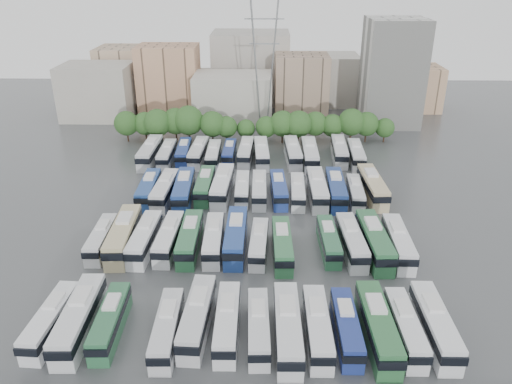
{
  "coord_description": "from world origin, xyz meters",
  "views": [
    {
      "loc": [
        2.43,
        -68.14,
        38.26
      ],
      "look_at": [
        0.94,
        7.94,
        3.0
      ],
      "focal_mm": 35.0,
      "sensor_mm": 36.0,
      "label": 1
    }
  ],
  "objects_px": {
    "bus_r1_s13": "(398,242)",
    "apartment_tower": "(392,73)",
    "electricity_pylon": "(264,55)",
    "bus_r1_s1": "(124,235)",
    "bus_r0_s4": "(167,328)",
    "bus_r2_s4": "(205,185)",
    "bus_r2_s12": "(355,192)",
    "bus_r1_s3": "(169,238)",
    "bus_r2_s8": "(279,189)",
    "bus_r3_s4": "(213,155)",
    "bus_r3_s10": "(310,154)",
    "bus_r0_s12": "(405,327)",
    "bus_r3_s5": "(229,153)",
    "bus_r2_s11": "(336,189)",
    "bus_r0_s0": "(51,320)",
    "bus_r2_s13": "(372,186)",
    "bus_r1_s10": "(329,240)",
    "bus_r3_s6": "(246,152)",
    "bus_r2_s5": "(223,185)",
    "bus_r3_s1": "(167,154)",
    "bus_r0_s8": "(288,327)",
    "bus_r1_s0": "(102,238)",
    "bus_r2_s9": "(298,191)",
    "bus_r0_s7": "(258,326)",
    "bus_r3_s3": "(198,152)",
    "bus_r3_s13": "(356,154)",
    "bus_r0_s13": "(435,324)",
    "bus_r1_s8": "(282,244)",
    "bus_r0_s11": "(378,326)",
    "bus_r2_s10": "(317,189)",
    "bus_r3_s0": "(150,152)",
    "bus_r3_s2": "(184,152)",
    "bus_r3_s7": "(261,153)",
    "bus_r3_s12": "(339,151)",
    "bus_r2_s1": "(149,189)",
    "bus_r1_s6": "(236,236)",
    "bus_r2_s2": "(165,190)",
    "bus_r1_s11": "(351,241)",
    "bus_r2_s7": "(259,189)",
    "bus_r2_s6": "(242,189)",
    "bus_r0_s6": "(227,322)",
    "bus_r1_s7": "(259,243)",
    "bus_r1_s4": "(190,238)",
    "bus_r3_s9": "(293,152)",
    "bus_r0_s5": "(197,316)",
    "bus_r0_s10": "(346,327)",
    "bus_r1_s5": "(214,239)",
    "bus_r2_s3": "(184,189)",
    "bus_r1_s12": "(374,241)"
  },
  "relations": [
    {
      "from": "bus_r0_s13",
      "to": "bus_r1_s12",
      "type": "relative_size",
      "value": 0.91
    },
    {
      "from": "bus_r2_s4",
      "to": "bus_r2_s8",
      "type": "height_order",
      "value": "bus_r2_s4"
    },
    {
      "from": "bus_r2_s1",
      "to": "bus_r3_s4",
      "type": "xyz_separation_m",
      "value": [
        9.72,
        17.53,
        -0.09
      ]
    },
    {
      "from": "bus_r1_s5",
      "to": "bus_r3_s13",
      "type": "xyz_separation_m",
      "value": [
        26.22,
        35.05,
        0.1
      ]
    },
    {
      "from": "bus_r0_s0",
      "to": "bus_r1_s6",
      "type": "xyz_separation_m",
      "value": [
        19.71,
        18.71,
        0.29
      ]
    },
    {
      "from": "bus_r0_s12",
      "to": "bus_r3_s4",
      "type": "relative_size",
      "value": 0.97
    },
    {
      "from": "bus_r2_s1",
      "to": "bus_r3_s7",
      "type": "relative_size",
      "value": 0.95
    },
    {
      "from": "bus_r2_s9",
      "to": "bus_r0_s7",
      "type": "bearing_deg",
      "value": -98.39
    },
    {
      "from": "bus_r0_s11",
      "to": "bus_r2_s10",
      "type": "height_order",
      "value": "bus_r2_s10"
    },
    {
      "from": "bus_r3_s4",
      "to": "bus_r3_s10",
      "type": "bearing_deg",
      "value": -0.78
    },
    {
      "from": "bus_r1_s4",
      "to": "bus_r3_s4",
      "type": "bearing_deg",
      "value": 89.32
    },
    {
      "from": "bus_r1_s8",
      "to": "bus_r0_s8",
      "type": "bearing_deg",
      "value": -91.01
    },
    {
      "from": "bus_r0_s7",
      "to": "bus_r3_s5",
      "type": "xyz_separation_m",
      "value": [
        -6.99,
        55.0,
        0.01
      ]
    },
    {
      "from": "bus_r0_s4",
      "to": "bus_r2_s4",
      "type": "xyz_separation_m",
      "value": [
        -0.17,
        38.18,
        0.13
      ]
    },
    {
      "from": "bus_r0_s0",
      "to": "bus_r2_s13",
      "type": "distance_m",
      "value": 56.49
    },
    {
      "from": "bus_r0_s8",
      "to": "bus_r1_s0",
      "type": "bearing_deg",
      "value": 143.05
    },
    {
      "from": "bus_r3_s0",
      "to": "bus_r3_s12",
      "type": "xyz_separation_m",
      "value": [
        39.7,
        1.96,
        -0.11
      ]
    },
    {
      "from": "bus_r3_s7",
      "to": "bus_r3_s12",
      "type": "relative_size",
      "value": 1.0
    },
    {
      "from": "bus_r2_s12",
      "to": "bus_r1_s3",
      "type": "bearing_deg",
      "value": -148.0
    },
    {
      "from": "bus_r2_s7",
      "to": "bus_r3_s1",
      "type": "relative_size",
      "value": 0.98
    },
    {
      "from": "bus_r0_s6",
      "to": "bus_r0_s10",
      "type": "distance_m",
      "value": 13.2
    },
    {
      "from": "apartment_tower",
      "to": "bus_r1_s11",
      "type": "height_order",
      "value": "apartment_tower"
    },
    {
      "from": "bus_r2_s11",
      "to": "bus_r0_s8",
      "type": "bearing_deg",
      "value": -103.42
    },
    {
      "from": "bus_r0_s11",
      "to": "bus_r3_s3",
      "type": "bearing_deg",
      "value": 114.86
    },
    {
      "from": "bus_r0_s6",
      "to": "bus_r2_s10",
      "type": "height_order",
      "value": "bus_r2_s10"
    },
    {
      "from": "bus_r1_s13",
      "to": "apartment_tower",
      "type": "bearing_deg",
      "value": 80.44
    },
    {
      "from": "bus_r3_s5",
      "to": "bus_r2_s11",
      "type": "bearing_deg",
      "value": -42.52
    },
    {
      "from": "bus_r0_s6",
      "to": "bus_r3_s12",
      "type": "height_order",
      "value": "bus_r3_s12"
    },
    {
      "from": "bus_r3_s0",
      "to": "bus_r3_s9",
      "type": "relative_size",
      "value": 1.03
    },
    {
      "from": "bus_r2_s1",
      "to": "bus_r2_s6",
      "type": "xyz_separation_m",
      "value": [
        16.48,
        0.78,
        -0.2
      ]
    },
    {
      "from": "bus_r0_s4",
      "to": "bus_r3_s9",
      "type": "bearing_deg",
      "value": 71.95
    },
    {
      "from": "electricity_pylon",
      "to": "bus_r1_s1",
      "type": "bearing_deg",
      "value": -109.95
    },
    {
      "from": "bus_r1_s10",
      "to": "bus_r3_s6",
      "type": "bearing_deg",
      "value": 108.84
    },
    {
      "from": "bus_r3_s3",
      "to": "bus_r3_s13",
      "type": "xyz_separation_m",
      "value": [
        32.88,
        -0.65,
        -0.02
      ]
    },
    {
      "from": "bus_r3_s2",
      "to": "bus_r3_s13",
      "type": "height_order",
      "value": "bus_r3_s13"
    },
    {
      "from": "bus_r1_s1",
      "to": "bus_r2_s10",
      "type": "relative_size",
      "value": 1.05
    },
    {
      "from": "bus_r0_s10",
      "to": "bus_r0_s11",
      "type": "bearing_deg",
      "value": -3.1
    },
    {
      "from": "bus_r0_s6",
      "to": "bus_r2_s5",
      "type": "height_order",
      "value": "bus_r2_s5"
    },
    {
      "from": "bus_r0_s6",
      "to": "bus_r1_s7",
      "type": "relative_size",
      "value": 1.06
    },
    {
      "from": "bus_r0_s0",
      "to": "bus_r2_s3",
      "type": "relative_size",
      "value": 0.85
    },
    {
      "from": "bus_r1_s13",
      "to": "bus_r3_s1",
      "type": "distance_m",
      "value": 53.0
    },
    {
      "from": "bus_r2_s2",
      "to": "bus_r1_s6",
      "type": "bearing_deg",
      "value": -48.0
    },
    {
      "from": "bus_r0_s5",
      "to": "bus_r0_s7",
      "type": "xyz_separation_m",
      "value": [
        6.93,
        -1.35,
        -0.21
      ]
    },
    {
      "from": "bus_r2_s5",
      "to": "bus_r3_s1",
      "type": "height_order",
      "value": "bus_r2_s5"
    },
    {
      "from": "bus_r0_s13",
      "to": "bus_r1_s8",
      "type": "distance_m",
      "value": 23.51
    },
    {
      "from": "bus_r3_s0",
      "to": "bus_r3_s2",
      "type": "height_order",
      "value": "bus_r3_s0"
    },
    {
      "from": "bus_r3_s6",
      "to": "bus_r2_s5",
      "type": "bearing_deg",
      "value": -98.21
    },
    {
      "from": "bus_r3_s5",
      "to": "bus_r3_s6",
      "type": "height_order",
      "value": "bus_r3_s6"
    },
    {
      "from": "bus_r1_s6",
      "to": "bus_r2_s1",
      "type": "xyz_separation_m",
      "value": [
        -16.31,
        16.6,
        -0.15
      ]
    },
    {
      "from": "bus_r0_s0",
      "to": "bus_r2_s6",
      "type": "height_order",
      "value": "bus_r0_s0"
    }
  ]
}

